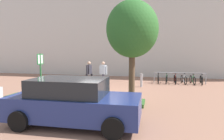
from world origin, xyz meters
The scene contains 11 objects.
ground_plane centered at (0.00, 0.00, 0.00)m, with size 60.00×60.00×0.00m, color #936651.
building_facade centered at (0.00, 8.69, 5.00)m, with size 28.00×1.20×10.00m, color silver.
planter_strip centered at (-0.82, -1.85, 0.08)m, with size 7.00×1.10×0.16m, color #336028.
tree_sidewalk centered at (2.08, -1.69, 3.39)m, with size 2.35×2.35×4.71m.
parking_sign_post centered at (-2.50, -1.85, 1.52)m, with size 0.13×0.35×2.31m.
bike_at_sign centered at (-2.45, -1.66, 0.35)m, with size 1.57×0.72×0.86m.
bike_rack_cluster centered at (4.85, 4.77, 0.35)m, with size 3.76×1.64×0.83m.
bollard_steel centered at (2.18, 2.78, 0.45)m, with size 0.16×0.16×0.90m, color #ADADB2.
person_casual_tan centered at (-0.38, 2.33, 0.98)m, with size 0.59×0.40×1.72m.
person_suited_navy centered at (-1.38, 2.28, 0.98)m, with size 0.46×0.60×1.72m.
car_navy_sedan centered at (0.52, -4.73, 0.76)m, with size 4.34×2.10×1.54m.
Camera 1 is at (3.20, -10.83, 2.45)m, focal length 32.22 mm.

